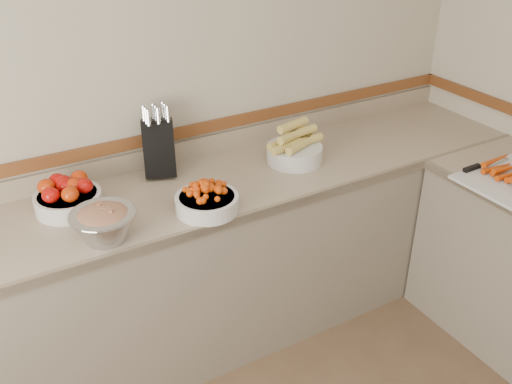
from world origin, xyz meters
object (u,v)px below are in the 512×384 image
tomato_bowl (67,196)px  corn_bowl (294,149)px  cherry_tomato_bowl (207,200)px  rhubarb_bowl (104,223)px  knife_block (159,146)px

tomato_bowl → corn_bowl: (1.11, -0.10, 0.00)m
tomato_bowl → cherry_tomato_bowl: cherry_tomato_bowl is taller
cherry_tomato_bowl → corn_bowl: size_ratio=0.88×
tomato_bowl → corn_bowl: corn_bowl is taller
cherry_tomato_bowl → rhubarb_bowl: bearing=180.0°
tomato_bowl → rhubarb_bowl: size_ratio=1.09×
corn_bowl → rhubarb_bowl: bearing=-168.3°
tomato_bowl → rhubarb_bowl: bearing=-78.0°
rhubarb_bowl → cherry_tomato_bowl: bearing=-0.0°
cherry_tomato_bowl → rhubarb_bowl: size_ratio=1.04×
corn_bowl → rhubarb_bowl: 1.07m
knife_block → rhubarb_bowl: 0.60m
cherry_tomato_bowl → corn_bowl: 0.63m
knife_block → rhubarb_bowl: bearing=-133.5°
knife_block → cherry_tomato_bowl: bearing=-84.2°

